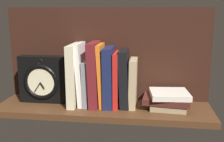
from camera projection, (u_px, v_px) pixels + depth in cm
name	position (u px, v px, depth cm)	size (l,w,h in cm)	color
ground_plane	(103.00, 109.00, 111.40)	(87.16, 23.28, 2.50)	#4C2D19
back_panel	(107.00, 54.00, 117.47)	(87.16, 1.20, 39.50)	black
book_cream_twain	(75.00, 74.00, 111.90)	(3.02, 16.79, 24.94)	beige
book_white_catcher	(82.00, 74.00, 111.48)	(2.06, 12.76, 25.48)	silver
book_gray_chess	(88.00, 82.00, 111.94)	(2.24, 13.08, 18.43)	gray
book_maroon_dawkins	(95.00, 74.00, 110.73)	(3.46, 15.37, 25.84)	maroon
book_orange_pandolfini	(102.00, 75.00, 110.45)	(1.67, 12.77, 25.10)	orange
book_navy_bierce	(109.00, 77.00, 110.20)	(3.74, 14.31, 23.94)	#192147
book_red_requiem	(117.00, 79.00, 110.01)	(1.96, 13.75, 21.95)	red
book_black_skeptic	(124.00, 78.00, 109.53)	(3.57, 12.26, 22.81)	black
book_tan_shortstories	(133.00, 83.00, 109.46)	(2.82, 12.23, 19.41)	tan
framed_clock	(43.00, 80.00, 114.19)	(19.77, 6.36, 19.77)	black
book_stack_side	(168.00, 100.00, 108.21)	(18.82, 15.35, 6.93)	#9E8966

